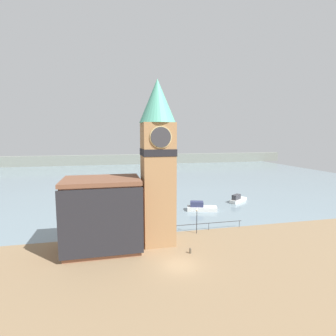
% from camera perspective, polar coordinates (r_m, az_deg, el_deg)
% --- Properties ---
extents(ground_plane, '(160.00, 160.00, 0.00)m').
position_cam_1_polar(ground_plane, '(31.55, 2.26, -20.48)').
color(ground_plane, '#846B4C').
extents(water, '(160.00, 120.00, 0.00)m').
position_cam_1_polar(water, '(98.65, -8.40, -1.60)').
color(water, gray).
rests_on(water, ground_plane).
extents(far_shoreline, '(180.00, 3.00, 5.00)m').
position_cam_1_polar(far_shoreline, '(138.02, -9.71, 1.85)').
color(far_shoreline, gray).
rests_on(far_shoreline, water).
extents(pier_railing, '(11.06, 0.08, 1.09)m').
position_cam_1_polar(pier_railing, '(42.19, 8.86, -11.91)').
color(pier_railing, '#333338').
rests_on(pier_railing, ground_plane).
extents(clock_tower, '(4.77, 4.77, 21.86)m').
position_cam_1_polar(clock_tower, '(34.78, -2.24, 2.12)').
color(clock_tower, '#9E754C').
rests_on(clock_tower, ground_plane).
extents(pier_building, '(9.67, 7.15, 9.23)m').
position_cam_1_polar(pier_building, '(34.98, -14.10, -9.70)').
color(pier_building, '#935B42').
rests_on(pier_building, ground_plane).
extents(boat_near, '(6.14, 3.77, 1.81)m').
position_cam_1_polar(boat_near, '(52.36, 7.10, -8.47)').
color(boat_near, silver).
rests_on(boat_near, water).
extents(boat_far, '(5.10, 4.13, 1.80)m').
position_cam_1_polar(boat_far, '(60.38, 14.92, -6.58)').
color(boat_far, silver).
rests_on(boat_far, water).
extents(mooring_bollard_near, '(0.26, 0.26, 0.70)m').
position_cam_1_polar(mooring_bollard_near, '(34.33, 4.89, -17.42)').
color(mooring_bollard_near, brown).
rests_on(mooring_bollard_near, ground_plane).
extents(lamp_post, '(0.32, 0.32, 3.76)m').
position_cam_1_polar(lamp_post, '(39.97, 6.30, -10.39)').
color(lamp_post, black).
rests_on(lamp_post, ground_plane).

